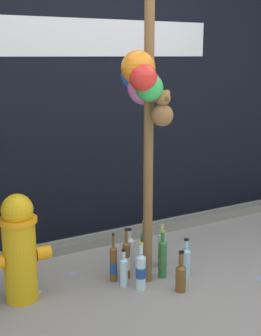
% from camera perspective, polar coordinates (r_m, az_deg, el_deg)
% --- Properties ---
extents(ground_plane, '(14.00, 14.00, 0.00)m').
position_cam_1_polar(ground_plane, '(3.50, 8.07, -15.87)').
color(ground_plane, gray).
extents(building_wall, '(10.00, 0.21, 3.88)m').
position_cam_1_polar(building_wall, '(4.52, -4.82, 16.34)').
color(building_wall, black).
rests_on(building_wall, ground_plane).
extents(curb_strip, '(8.00, 0.12, 0.08)m').
position_cam_1_polar(curb_strip, '(4.48, -2.18, -8.42)').
color(curb_strip, slate).
rests_on(curb_strip, ground_plane).
extents(memorial_post, '(0.52, 0.50, 2.72)m').
position_cam_1_polar(memorial_post, '(3.38, 1.81, 12.34)').
color(memorial_post, brown).
rests_on(memorial_post, ground_plane).
extents(fire_hydrant, '(0.44, 0.27, 0.79)m').
position_cam_1_polar(fire_hydrant, '(3.44, -13.28, -9.35)').
color(fire_hydrant, gold).
rests_on(fire_hydrant, ground_plane).
extents(bottle_0, '(0.08, 0.08, 0.38)m').
position_cam_1_polar(bottle_0, '(3.84, -0.12, -10.34)').
color(bottle_0, silver).
rests_on(bottle_0, ground_plane).
extents(bottle_1, '(0.06, 0.06, 0.39)m').
position_cam_1_polar(bottle_1, '(3.72, -2.08, -11.49)').
color(bottle_1, brown).
rests_on(bottle_1, ground_plane).
extents(bottle_2, '(0.07, 0.07, 0.31)m').
position_cam_1_polar(bottle_2, '(3.82, 6.72, -11.05)').
color(bottle_2, '#93CCE0').
rests_on(bottle_2, ground_plane).
extents(bottle_3, '(0.06, 0.06, 0.30)m').
position_cam_1_polar(bottle_3, '(3.64, -0.82, -12.30)').
color(bottle_3, '#B2DBEA').
rests_on(bottle_3, ground_plane).
extents(bottle_4, '(0.07, 0.07, 0.39)m').
position_cam_1_polar(bottle_4, '(3.77, 3.90, -10.70)').
color(bottle_4, '#337038').
rests_on(bottle_4, ground_plane).
extents(bottle_5, '(0.08, 0.08, 0.37)m').
position_cam_1_polar(bottle_5, '(3.60, 1.26, -12.30)').
color(bottle_5, '#B2DBEA').
rests_on(bottle_5, ground_plane).
extents(bottle_6, '(0.06, 0.06, 0.37)m').
position_cam_1_polar(bottle_6, '(3.95, 3.78, -9.76)').
color(bottle_6, '#B2DBEA').
rests_on(bottle_6, ground_plane).
extents(bottle_7, '(0.06, 0.06, 0.41)m').
position_cam_1_polar(bottle_7, '(3.76, -0.51, -11.01)').
color(bottle_7, brown).
rests_on(bottle_7, ground_plane).
extents(bottle_8, '(0.08, 0.08, 0.32)m').
position_cam_1_polar(bottle_8, '(3.59, 6.11, -12.82)').
color(bottle_8, brown).
rests_on(bottle_8, ground_plane).
extents(bottle_9, '(0.06, 0.06, 0.40)m').
position_cam_1_polar(bottle_9, '(3.95, 1.63, -9.64)').
color(bottle_9, '#337038').
rests_on(bottle_9, ground_plane).
extents(litter_0, '(0.08, 0.08, 0.01)m').
position_cam_1_polar(litter_0, '(3.67, -11.26, -14.52)').
color(litter_0, silver).
rests_on(litter_0, ground_plane).
extents(litter_1, '(0.06, 0.06, 0.01)m').
position_cam_1_polar(litter_1, '(3.91, -6.86, -12.52)').
color(litter_1, '#8C99B2').
rests_on(litter_1, ground_plane).
extents(litter_2, '(0.09, 0.09, 0.01)m').
position_cam_1_polar(litter_2, '(3.93, 15.35, -12.78)').
color(litter_2, '#8C99B2').
rests_on(litter_2, ground_plane).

